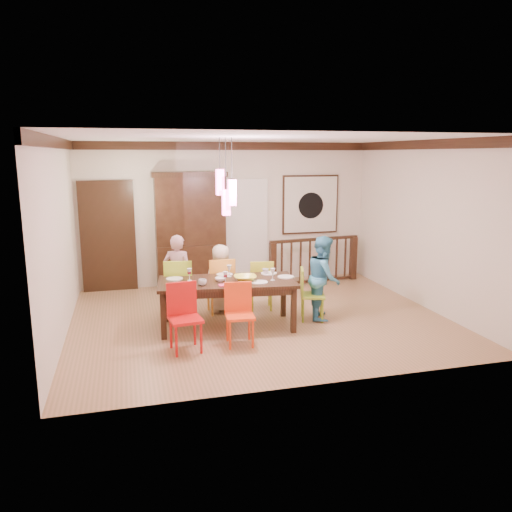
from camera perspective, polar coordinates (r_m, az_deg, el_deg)
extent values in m
plane|color=olive|center=(8.29, 0.39, -7.15)|extent=(6.00, 6.00, 0.00)
plane|color=white|center=(7.85, 0.42, 13.32)|extent=(6.00, 6.00, 0.00)
plane|color=beige|center=(10.35, -3.23, 4.84)|extent=(6.00, 0.00, 6.00)
plane|color=beige|center=(7.73, -21.61, 1.75)|extent=(0.00, 5.00, 5.00)
plane|color=beige|center=(9.19, 18.80, 3.39)|extent=(0.00, 5.00, 5.00)
cube|color=black|center=(10.16, -16.54, 1.97)|extent=(1.04, 0.07, 2.24)
cube|color=silver|center=(10.45, -1.29, 2.70)|extent=(0.97, 0.05, 2.22)
cube|color=black|center=(10.81, 6.22, 5.88)|extent=(1.25, 0.04, 1.25)
cube|color=silver|center=(10.79, 6.27, 5.86)|extent=(1.18, 0.02, 1.18)
cylinder|color=black|center=(10.78, 6.30, 5.75)|extent=(0.56, 0.01, 0.56)
cube|color=#F24894|center=(7.51, -4.14, 8.41)|extent=(0.11, 0.11, 0.38)
cylinder|color=black|center=(7.50, -4.19, 11.62)|extent=(0.01, 0.01, 0.46)
cube|color=#F24894|center=(7.45, -2.76, 7.25)|extent=(0.11, 0.11, 0.38)
cylinder|color=black|center=(7.43, -2.80, 11.06)|extent=(0.01, 0.01, 0.61)
cube|color=#F24894|center=(7.50, -3.43, 6.12)|extent=(0.11, 0.11, 0.38)
cylinder|color=black|center=(7.47, -3.49, 10.48)|extent=(0.01, 0.01, 0.76)
cube|color=black|center=(7.71, -3.32, -2.98)|extent=(2.19, 1.18, 0.05)
cube|color=black|center=(8.07, -10.63, -5.27)|extent=(0.09, 0.09, 0.70)
cube|color=black|center=(8.41, 2.65, -4.38)|extent=(0.09, 0.09, 0.70)
cube|color=black|center=(7.32, -10.16, -7.02)|extent=(0.09, 0.09, 0.70)
cube|color=black|center=(7.69, 4.42, -5.94)|extent=(0.09, 0.09, 0.70)
cube|color=black|center=(8.13, -3.90, -2.78)|extent=(1.89, 0.26, 0.10)
cube|color=black|center=(7.34, -2.67, -4.34)|extent=(1.89, 0.26, 0.10)
cube|color=#A9D12C|center=(8.33, -8.78, -3.74)|extent=(0.51, 0.51, 0.04)
cube|color=#A9D12C|center=(8.27, -8.84, -1.96)|extent=(0.45, 0.11, 0.49)
cylinder|color=#A9D12C|center=(8.21, -9.86, -5.79)|extent=(0.04, 0.04, 0.47)
cylinder|color=#A9D12C|center=(8.25, -7.34, -5.63)|extent=(0.04, 0.04, 0.47)
cylinder|color=#A9D12C|center=(8.56, -10.07, -5.08)|extent=(0.04, 0.04, 0.47)
cylinder|color=#A9D12C|center=(8.59, -7.66, -4.94)|extent=(0.04, 0.04, 0.47)
cube|color=orange|center=(8.49, -4.11, -3.43)|extent=(0.44, 0.44, 0.04)
cube|color=orange|center=(8.43, -4.14, -1.74)|extent=(0.44, 0.05, 0.48)
cylinder|color=orange|center=(8.36, -5.05, -5.39)|extent=(0.04, 0.04, 0.46)
cylinder|color=orange|center=(8.42, -2.68, -5.22)|extent=(0.04, 0.04, 0.46)
cylinder|color=orange|center=(8.69, -5.45, -4.73)|extent=(0.04, 0.04, 0.46)
cylinder|color=orange|center=(8.75, -3.17, -4.58)|extent=(0.04, 0.04, 0.46)
cube|color=gold|center=(8.68, 0.57, -3.34)|extent=(0.46, 0.46, 0.04)
cube|color=gold|center=(8.63, 0.57, -1.82)|extent=(0.40, 0.11, 0.44)
cylinder|color=gold|center=(8.55, -0.19, -5.09)|extent=(0.03, 0.03, 0.42)
cylinder|color=gold|center=(8.64, 1.88, -4.93)|extent=(0.03, 0.03, 0.42)
cylinder|color=gold|center=(8.85, -0.72, -4.51)|extent=(0.03, 0.03, 0.42)
cylinder|color=gold|center=(8.93, 1.29, -4.36)|extent=(0.03, 0.03, 0.42)
cube|color=red|center=(6.91, -8.08, -7.19)|extent=(0.47, 0.47, 0.04)
cube|color=red|center=(6.83, -8.14, -5.20)|extent=(0.42, 0.09, 0.46)
cylinder|color=red|center=(6.81, -9.29, -9.57)|extent=(0.04, 0.04, 0.44)
cylinder|color=red|center=(6.85, -6.41, -9.37)|extent=(0.04, 0.04, 0.44)
cylinder|color=red|center=(7.13, -9.56, -8.60)|extent=(0.04, 0.04, 0.44)
cylinder|color=red|center=(7.16, -6.82, -8.42)|extent=(0.04, 0.04, 0.44)
cube|color=#F74314|center=(7.07, -1.86, -6.87)|extent=(0.43, 0.43, 0.04)
cube|color=#F74314|center=(7.00, -1.88, -5.05)|extent=(0.40, 0.07, 0.43)
cylinder|color=#F74314|center=(6.97, -2.85, -9.06)|extent=(0.03, 0.03, 0.41)
cylinder|color=#F74314|center=(7.03, -0.28, -8.84)|extent=(0.03, 0.03, 0.41)
cylinder|color=#F74314|center=(7.26, -3.38, -8.20)|extent=(0.03, 0.03, 0.41)
cylinder|color=#F74314|center=(7.33, -0.91, -8.00)|extent=(0.03, 0.03, 0.41)
cube|color=olive|center=(8.16, 6.47, -4.49)|extent=(0.48, 0.48, 0.04)
cube|color=olive|center=(8.10, 6.51, -2.93)|extent=(0.15, 0.38, 0.42)
cylinder|color=olive|center=(8.02, 5.79, -6.33)|extent=(0.03, 0.03, 0.40)
cylinder|color=olive|center=(8.14, 7.86, -6.13)|extent=(0.03, 0.03, 0.40)
cylinder|color=olive|center=(8.30, 5.04, -5.69)|extent=(0.03, 0.03, 0.40)
cylinder|color=olive|center=(8.41, 7.05, -5.51)|extent=(0.03, 0.03, 0.40)
cube|color=black|center=(10.18, -7.37, -1.12)|extent=(1.37, 0.44, 0.88)
cube|color=black|center=(10.01, -7.55, 5.20)|extent=(1.37, 0.40, 1.37)
cube|color=black|center=(10.20, -7.69, 5.31)|extent=(1.17, 0.02, 1.17)
cube|color=black|center=(9.96, -7.66, 9.23)|extent=(1.47, 0.44, 0.10)
cube|color=black|center=(10.18, 1.71, -0.92)|extent=(0.13, 0.13, 0.92)
cube|color=black|center=(10.86, 11.33, -0.35)|extent=(0.13, 0.13, 0.92)
cube|color=black|center=(10.39, 6.74, 1.91)|extent=(2.01, 0.31, 0.06)
cube|color=black|center=(10.57, 6.62, -2.80)|extent=(1.89, 0.28, 0.05)
imported|color=#D5A2AB|center=(8.47, -8.91, -2.11)|extent=(0.58, 0.50, 1.36)
imported|color=beige|center=(8.53, -4.02, -2.54)|extent=(0.62, 0.45, 1.17)
imported|color=#4293BA|center=(8.22, 7.74, -2.44)|extent=(0.71, 0.80, 1.37)
imported|color=#D2D13B|center=(7.65, -1.26, -2.56)|extent=(0.38, 0.38, 0.09)
imported|color=white|center=(7.67, -4.08, -2.67)|extent=(0.19, 0.19, 0.05)
imported|color=silver|center=(7.43, -6.14, -3.01)|extent=(0.14, 0.14, 0.10)
imported|color=silver|center=(8.06, 1.10, -1.78)|extent=(0.13, 0.13, 0.10)
cylinder|color=white|center=(7.86, -9.30, -2.59)|extent=(0.26, 0.26, 0.01)
cylinder|color=white|center=(8.05, -3.61, -2.12)|extent=(0.26, 0.26, 0.01)
cylinder|color=white|center=(8.11, 1.47, -2.00)|extent=(0.26, 0.26, 0.01)
cylinder|color=white|center=(7.29, -8.79, -3.69)|extent=(0.26, 0.26, 0.01)
cylinder|color=white|center=(7.56, 0.36, -3.01)|extent=(0.26, 0.26, 0.01)
cylinder|color=white|center=(7.90, 3.43, -2.39)|extent=(0.26, 0.26, 0.01)
cube|color=#D83359|center=(7.40, -3.58, -3.35)|extent=(0.18, 0.14, 0.01)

